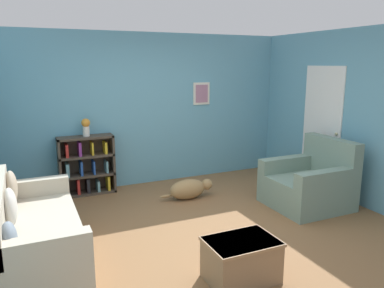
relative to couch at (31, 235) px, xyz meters
name	(u,v)px	position (x,y,z in m)	size (l,w,h in m)	color
ground_plane	(205,230)	(2.02, -0.01, -0.34)	(14.00, 14.00, 0.00)	brown
wall_back	(148,110)	(2.02, 2.24, 0.96)	(5.60, 0.13, 2.60)	#609EB7
wall_right	(359,118)	(4.56, 0.00, 0.96)	(0.16, 5.00, 2.60)	#609EB7
couch	(31,235)	(0.00, 0.00, 0.00)	(0.85, 1.89, 0.89)	#B7AD99
bookshelf	(86,166)	(0.89, 2.04, 0.12)	(0.87, 0.29, 0.96)	#42382D
recliner_chair	(310,184)	(3.83, 0.12, 0.00)	(1.06, 1.01, 1.00)	gray
coffee_table	(241,259)	(1.84, -1.15, -0.11)	(0.69, 0.49, 0.42)	#846647
dog	(189,189)	(2.30, 1.13, -0.18)	(0.87, 0.28, 0.31)	#9E7A4C
vase	(86,126)	(0.91, 2.02, 0.78)	(0.14, 0.14, 0.28)	silver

